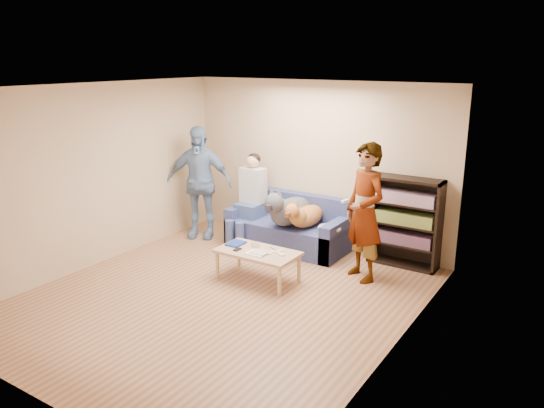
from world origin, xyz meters
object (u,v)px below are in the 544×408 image
Objects in this scene: person_standing_left at (199,182)px; bookshelf at (405,220)px; camera_silver at (255,245)px; dog_tan at (304,216)px; notebook_blue at (236,243)px; dog_gray at (288,210)px; coffee_table at (258,254)px; sofa at (289,229)px; person_standing_right at (365,213)px; person_seated at (250,195)px.

bookshelf is (3.32, 0.61, -0.26)m from person_standing_left.
camera_silver is 1.12m from dog_tan.
person_standing_left is 3.38m from bookshelf.
dog_gray is (0.16, 1.13, 0.23)m from notebook_blue.
camera_silver is 0.18m from coffee_table.
sofa is (1.52, 0.38, -0.66)m from person_standing_left.
notebook_blue is 0.24× the size of coffee_table.
dog_tan is at bearing 8.26° from dog_gray.
dog_tan reaches higher than sofa.
dog_gray is at bearing -162.79° from person_standing_right.
person_standing_left is at bearing 153.10° from camera_silver.
notebook_blue is at bearing -122.14° from person_standing_right.
notebook_blue is 0.23× the size of dog_tan.
person_standing_right reaches higher than dog_gray.
camera_silver is at bearing 14.04° from notebook_blue.
coffee_table is (1.85, -1.00, -0.56)m from person_standing_left.
person_seated is at bearing 174.99° from dog_gray.
dog_tan is at bearing 88.67° from coffee_table.
person_standing_right is 1.65× the size of dog_tan.
person_seated is 0.78m from dog_gray.
person_standing_left is 1.27× the size of person_seated.
camera_silver is (1.73, -0.88, -0.49)m from person_standing_left.
bookshelf is (0.30, 0.78, -0.26)m from person_standing_right.
person_standing_right is at bearing 28.88° from camera_silver.
bookshelf is (1.44, 0.39, 0.07)m from dog_tan.
person_seated is at bearing -6.35° from person_standing_left.
notebook_blue is at bearing -98.26° from dog_gray.
person_standing_right is 1.44× the size of bookshelf.
notebook_blue reaches higher than coffee_table.
person_seated reaches higher than sofa.
person_standing_right is at bearing -14.20° from dog_gray.
sofa is at bearing 10.62° from person_seated.
person_seated is at bearing -169.38° from sofa.
camera_silver is at bearing 135.00° from coffee_table.
coffee_table is at bearing -51.17° from person_seated.
person_standing_right is at bearing -19.06° from dog_tan.
coffee_table is (1.01, -1.25, -0.40)m from person_seated.
person_standing_left is 1.92m from dog_tan.
coffee_table is (0.12, -0.12, -0.07)m from camera_silver.
person_standing_left is at bearing -169.50° from bookshelf.
sofa is at bearing 156.55° from dog_tan.
dog_gray reaches higher than notebook_blue.
bookshelf is at bearing -12.69° from person_standing_left.
dog_tan is (0.43, 1.17, 0.18)m from notebook_blue.
sofa is 1.46× the size of bookshelf.
dog_gray reaches higher than sofa.
person_standing_left is 17.02× the size of camera_silver.
dog_tan is (0.15, 1.10, 0.16)m from camera_silver.
notebook_blue is 2.45m from bookshelf.
notebook_blue is at bearing -110.10° from dog_tan.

